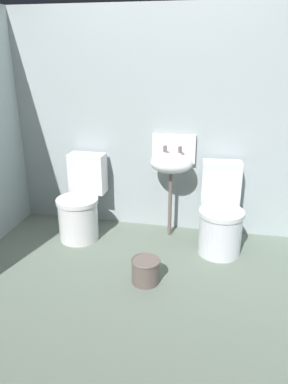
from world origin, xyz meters
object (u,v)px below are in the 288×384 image
(toilet_left, at_px, (81,205))
(sink, at_px, (172,162))
(bucket, at_px, (145,270))
(toilet_right, at_px, (220,217))

(toilet_left, height_order, sink, sink)
(toilet_left, relative_size, bucket, 3.29)
(toilet_left, distance_m, toilet_right, 1.34)
(bucket, bearing_deg, toilet_left, 139.32)
(toilet_right, bearing_deg, toilet_left, -4.38)
(toilet_left, height_order, toilet_right, same)
(toilet_right, distance_m, sink, 0.68)
(toilet_right, bearing_deg, bucket, 45.83)
(bucket, bearing_deg, sink, 85.01)
(sink, bearing_deg, toilet_right, -21.19)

